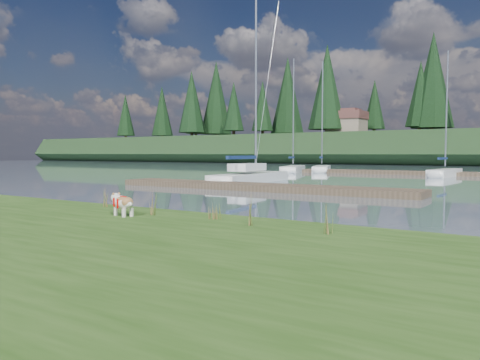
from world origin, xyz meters
The scene contains 21 objects.
ground centered at (0.00, 30.00, 0.00)m, with size 200.00×200.00×0.00m, color slate.
bank centered at (0.00, -6.00, 0.17)m, with size 60.00×9.00×0.35m, color #32531C.
bulldog centered at (-0.23, -3.02, 0.67)m, with size 0.86×0.48×0.51m.
sailboat_main centered at (-7.31, 14.49, 0.42)m, with size 2.45×8.86×12.59m.
dock_near centered at (-4.00, 9.00, 0.15)m, with size 16.00×2.00×0.30m, color #4C3D2C.
dock_far centered at (2.00, 30.00, 0.15)m, with size 26.00×2.20×0.30m, color #4C3D2C.
sailboat_bg_0 centered at (-12.54, 30.34, 0.32)m, with size 3.70×7.54×10.87m.
sailboat_bg_1 centered at (-10.42, 32.22, 0.33)m, with size 3.70×7.15×10.69m.
sailboat_bg_2 centered at (1.50, 28.68, 0.33)m, with size 1.74×6.40×9.69m.
weed_0 centered at (0.26, -2.52, 0.59)m, with size 0.17×0.14×0.58m.
weed_1 centered at (1.80, -2.29, 0.52)m, with size 0.17×0.14×0.41m.
weed_2 centered at (3.00, -2.63, 0.65)m, with size 0.17×0.14×0.72m.
weed_3 centered at (-2.01, -2.05, 0.60)m, with size 0.17×0.14×0.59m.
weed_4 centered at (1.97, -2.33, 0.50)m, with size 0.17×0.14×0.36m.
weed_5 centered at (4.71, -2.68, 0.63)m, with size 0.17×0.14×0.66m.
mud_lip centered at (0.00, -1.60, 0.07)m, with size 60.00×0.50×0.14m, color #33281C.
conifer_0 centered at (-55.00, 67.00, 12.64)m, with size 5.72×5.72×14.15m.
conifer_1 centered at (-40.00, 71.00, 11.28)m, with size 4.40×4.40×11.30m.
conifer_2 centered at (-25.00, 68.00, 13.54)m, with size 6.60×6.60×16.05m.
conifer_3 centered at (-10.00, 72.00, 11.74)m, with size 4.84×4.84×12.25m.
house_0 centered at (-22.00, 70.00, 7.31)m, with size 6.30×5.30×4.65m.
Camera 1 is at (7.91, -10.53, 1.80)m, focal length 35.00 mm.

